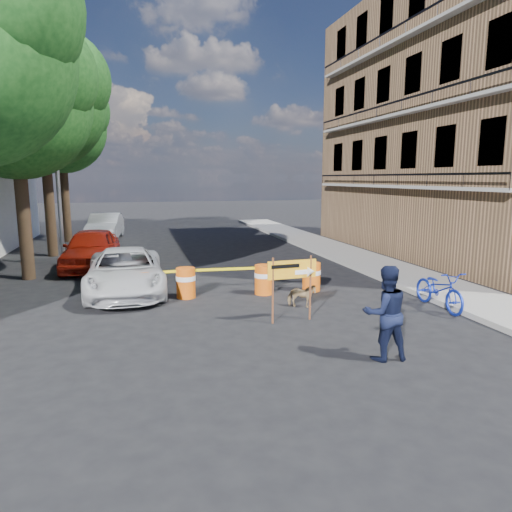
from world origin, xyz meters
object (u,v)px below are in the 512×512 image
barrel_far_right (311,276)px  bicycle (440,272)px  suv_white (125,271)px  sedan_red (91,249)px  detour_sign (298,274)px  dog (302,296)px  barrel_far_left (144,285)px  pedestrian (385,313)px  barrel_mid_right (264,279)px  sedan_silver (105,227)px  barrel_mid_left (186,282)px

barrel_far_right → bicycle: (2.61, -2.75, 0.56)m
suv_white → sedan_red: size_ratio=1.06×
detour_sign → dog: 1.50m
dog → barrel_far_left: bearing=91.5°
suv_white → sedan_red: (-1.35, 4.37, 0.10)m
suv_white → dog: bearing=-32.1°
detour_sign → bicycle: (4.09, 0.04, -0.16)m
detour_sign → pedestrian: bearing=-77.4°
suv_white → barrel_far_right: bearing=-12.5°
barrel_mid_right → sedan_silver: (-5.44, 14.44, 0.29)m
suv_white → sedan_red: 4.58m
barrel_mid_left → suv_white: suv_white is taller
barrel_mid_right → detour_sign: size_ratio=0.55×
sedan_silver → bicycle: bearing=-55.7°
barrel_mid_right → sedan_red: (-5.44, 5.57, 0.31)m
suv_white → sedan_silver: bearing=95.2°
barrel_far_left → pedestrian: pedestrian is taller
bicycle → sedan_silver: bearing=120.7°
pedestrian → barrel_far_left: bearing=-47.7°
barrel_far_left → barrel_mid_right: size_ratio=1.00×
barrel_far_right → sedan_red: bearing=141.5°
barrel_mid_left → sedan_silver: size_ratio=0.20×
detour_sign → sedan_silver: 18.09m
barrel_mid_left → bicycle: (6.52, -2.91, 0.56)m
suv_white → pedestrian: bearing=-54.0°
bicycle → sedan_silver: (-9.60, 17.18, -0.27)m
barrel_far_right → bicycle: size_ratio=0.44×
barrel_mid_left → pedestrian: bearing=-60.2°
barrel_mid_right → barrel_far_right: same height
detour_sign → sedan_red: size_ratio=0.36×
barrel_mid_left → sedan_red: bearing=119.7°
sedan_red → barrel_far_left: bearing=-66.4°
barrel_far_left → detour_sign: (3.62, -2.86, 0.71)m
barrel_far_right → detour_sign: bearing=-117.9°
barrel_far_right → dog: (-0.95, -1.69, -0.14)m
barrel_mid_right → sedan_red: bearing=134.3°
barrel_mid_left → barrel_far_right: (3.91, -0.15, 0.00)m
barrel_far_right → sedan_red: 8.94m
barrel_far_left → dog: barrel_far_left is taller
detour_sign → suv_white: 5.78m
detour_sign → suv_white: size_ratio=0.33×
barrel_mid_left → suv_white: size_ratio=0.18×
barrel_far_left → pedestrian: (4.44, -5.57, 0.46)m
sedan_silver → barrel_far_left: bearing=-77.4°
barrel_far_right → sedan_red: sedan_red is taller
detour_sign → barrel_mid_left: bearing=125.3°
detour_sign → bicycle: bicycle is taller
dog → sedan_red: 9.45m
detour_sign → sedan_red: (-5.51, 8.36, -0.40)m
dog → detour_sign: bearing=178.6°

